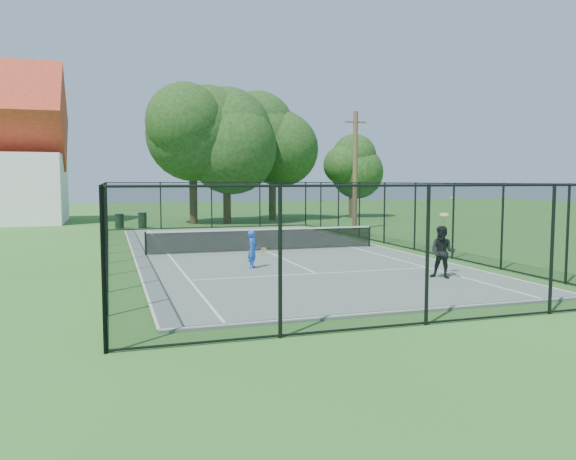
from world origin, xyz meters
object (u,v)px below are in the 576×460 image
object	(u,v)px
tennis_net	(265,239)
player_black	(443,252)
trash_bin_right	(142,220)
trash_bin_left	(119,221)
utility_pole	(355,170)
player_blue	(253,249)

from	to	relation	value
tennis_net	player_black	xyz separation A→B (m)	(3.41, -8.37, 0.30)
trash_bin_right	tennis_net	bearing A→B (deg)	-73.40
tennis_net	trash_bin_left	xyz separation A→B (m)	(-5.76, 14.37, -0.10)
tennis_net	trash_bin_left	world-z (taller)	tennis_net
tennis_net	utility_pole	size ratio (longest dim) A/B	1.37
utility_pole	player_black	bearing A→B (deg)	-105.90
player_black	trash_bin_left	bearing A→B (deg)	111.96
trash_bin_left	trash_bin_right	bearing A→B (deg)	3.93
tennis_net	trash_bin_left	distance (m)	15.48
player_black	player_blue	bearing A→B (deg)	143.65
trash_bin_right	player_black	size ratio (longest dim) A/B	0.40
trash_bin_left	player_blue	xyz separation A→B (m)	(4.07, -18.98, 0.23)
trash_bin_right	player_blue	xyz separation A→B (m)	(2.63, -19.08, 0.20)
trash_bin_right	player_black	distance (m)	24.11
tennis_net	utility_pole	world-z (taller)	utility_pole
tennis_net	player_blue	size ratio (longest dim) A/B	7.72
tennis_net	utility_pole	bearing A→B (deg)	47.13
trash_bin_left	trash_bin_right	distance (m)	1.45
tennis_net	player_black	world-z (taller)	player_black
trash_bin_right	utility_pole	size ratio (longest dim) A/B	0.14
trash_bin_left	player_black	bearing A→B (deg)	-68.04
trash_bin_left	utility_pole	bearing A→B (deg)	-20.82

